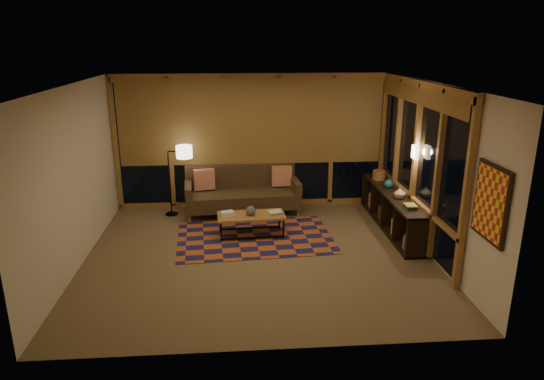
{
  "coord_description": "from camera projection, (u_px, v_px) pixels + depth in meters",
  "views": [
    {
      "loc": [
        -0.34,
        -7.14,
        3.34
      ],
      "look_at": [
        0.23,
        0.17,
        1.04
      ],
      "focal_mm": 32.0,
      "sensor_mm": 36.0,
      "label": 1
    }
  ],
  "objects": [
    {
      "name": "area_rug",
      "position": [
        255.0,
        237.0,
        8.49
      ],
      "size": [
        2.79,
        1.96,
        0.01
      ],
      "primitive_type": "cube",
      "rotation": [
        0.0,
        0.0,
        0.07
      ],
      "color": "#AF5025",
      "rests_on": "floor"
    },
    {
      "name": "shelf_book_stack",
      "position": [
        410.0,
        207.0,
        7.9
      ],
      "size": [
        0.17,
        0.22,
        0.06
      ],
      "primitive_type": null,
      "rotation": [
        0.0,
        0.0,
        0.09
      ],
      "color": "white",
      "rests_on": "bookshelf"
    },
    {
      "name": "walls",
      "position": [
        258.0,
        174.0,
        7.41
      ],
      "size": [
        5.51,
        5.01,
        2.7
      ],
      "color": "beige",
      "rests_on": "floor"
    },
    {
      "name": "wall_sconce",
      "position": [
        415.0,
        152.0,
        7.98
      ],
      "size": [
        0.12,
        0.18,
        0.22
      ],
      "primitive_type": null,
      "color": "white",
      "rests_on": "walls"
    },
    {
      "name": "basket",
      "position": [
        379.0,
        175.0,
        9.51
      ],
      "size": [
        0.29,
        0.29,
        0.18
      ],
      "primitive_type": "cylinder",
      "rotation": [
        0.0,
        0.0,
        0.2
      ],
      "color": "#956231",
      "rests_on": "bookshelf"
    },
    {
      "name": "window_wall_right",
      "position": [
        414.0,
        162.0,
        8.18
      ],
      "size": [
        0.16,
        3.7,
        2.6
      ],
      "primitive_type": null,
      "color": "#A77935",
      "rests_on": "walls"
    },
    {
      "name": "window_wall_back",
      "position": [
        252.0,
        142.0,
        9.73
      ],
      "size": [
        5.3,
        0.16,
        2.6
      ],
      "primitive_type": null,
      "color": "#A77935",
      "rests_on": "walls"
    },
    {
      "name": "pillow_left",
      "position": [
        204.0,
        181.0,
        9.55
      ],
      "size": [
        0.42,
        0.21,
        0.41
      ],
      "primitive_type": null,
      "rotation": [
        0.0,
        0.0,
        0.19
      ],
      "color": "#DF3703",
      "rests_on": "sofa"
    },
    {
      "name": "ceiling",
      "position": [
        257.0,
        85.0,
        7.01
      ],
      "size": [
        5.5,
        5.0,
        0.01
      ],
      "primitive_type": "cube",
      "color": "#EFE0C6",
      "rests_on": "walls"
    },
    {
      "name": "sofa",
      "position": [
        242.0,
        191.0,
        9.57
      ],
      "size": [
        2.28,
        1.09,
        0.9
      ],
      "primitive_type": null,
      "rotation": [
        0.0,
        0.0,
        0.09
      ],
      "color": "#42311B",
      "rests_on": "floor"
    },
    {
      "name": "wall_art",
      "position": [
        490.0,
        203.0,
        5.82
      ],
      "size": [
        0.06,
        0.74,
        0.94
      ],
      "primitive_type": null,
      "color": "red",
      "rests_on": "walls"
    },
    {
      "name": "book_stack_a",
      "position": [
        227.0,
        214.0,
        8.44
      ],
      "size": [
        0.27,
        0.24,
        0.07
      ],
      "primitive_type": null,
      "rotation": [
        0.0,
        0.0,
        0.31
      ],
      "color": "white",
      "rests_on": "coffee_table"
    },
    {
      "name": "coffee_table",
      "position": [
        251.0,
        225.0,
        8.54
      ],
      "size": [
        1.21,
        0.61,
        0.39
      ],
      "primitive_type": null,
      "rotation": [
        0.0,
        0.0,
        0.06
      ],
      "color": "#A77935",
      "rests_on": "floor"
    },
    {
      "name": "floor_lamp",
      "position": [
        170.0,
        180.0,
        9.41
      ],
      "size": [
        0.52,
        0.4,
        1.41
      ],
      "primitive_type": null,
      "rotation": [
        0.0,
        0.0,
        -0.2
      ],
      "color": "black",
      "rests_on": "floor"
    },
    {
      "name": "ceramic_pot",
      "position": [
        251.0,
        211.0,
        8.43
      ],
      "size": [
        0.21,
        0.21,
        0.17
      ],
      "primitive_type": "sphere",
      "rotation": [
        0.0,
        0.0,
        0.25
      ],
      "color": "black",
      "rests_on": "coffee_table"
    },
    {
      "name": "pillow_right",
      "position": [
        282.0,
        177.0,
        9.79
      ],
      "size": [
        0.4,
        0.14,
        0.4
      ],
      "primitive_type": null,
      "rotation": [
        0.0,
        0.0,
        0.0
      ],
      "color": "#DF3703",
      "rests_on": "sofa"
    },
    {
      "name": "floor",
      "position": [
        259.0,
        255.0,
        7.82
      ],
      "size": [
        5.5,
        5.0,
        0.01
      ],
      "primitive_type": "cube",
      "color": "olive",
      "rests_on": "ground"
    },
    {
      "name": "bookshelf",
      "position": [
        392.0,
        210.0,
        8.85
      ],
      "size": [
        0.4,
        2.73,
        0.68
      ],
      "primitive_type": null,
      "color": "black",
      "rests_on": "floor"
    },
    {
      "name": "vase",
      "position": [
        400.0,
        193.0,
        8.38
      ],
      "size": [
        0.2,
        0.2,
        0.21
      ],
      "primitive_type": "imported",
      "rotation": [
        0.0,
        0.0,
        -0.01
      ],
      "color": "#C3B087",
      "rests_on": "bookshelf"
    },
    {
      "name": "teal_bowl",
      "position": [
        389.0,
        184.0,
        8.98
      ],
      "size": [
        0.2,
        0.2,
        0.16
      ],
      "primitive_type": "sphere",
      "rotation": [
        0.0,
        0.0,
        -0.27
      ],
      "color": "#1E706D",
      "rests_on": "bookshelf"
    },
    {
      "name": "book_stack_b",
      "position": [
        275.0,
        212.0,
        8.54
      ],
      "size": [
        0.3,
        0.27,
        0.05
      ],
      "primitive_type": null,
      "rotation": [
        0.0,
        0.0,
        0.33
      ],
      "color": "white",
      "rests_on": "coffee_table"
    }
  ]
}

